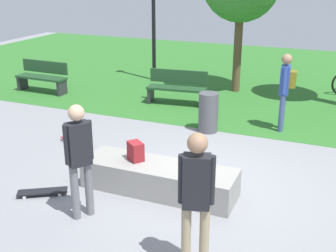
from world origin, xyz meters
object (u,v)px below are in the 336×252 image
Objects in this scene: skater_watching at (196,192)px; park_bench_near_lamppost at (177,87)px; skater_performing_trick at (79,153)px; trash_bin at (208,112)px; park_bench_far_right at (43,76)px; skateboard_spare at (73,142)px; concrete_ledge at (159,178)px; backpack_on_ledge at (136,151)px; pedestrian_with_backpack at (286,85)px; lamp_post at (153,4)px; skateboard_by_ledge at (42,192)px.

park_bench_near_lamppost is at bearing 113.37° from skater_watching.
skater_performing_trick is 1.95× the size of trash_bin.
skateboard_spare is at bearing -44.74° from park_bench_far_right.
concrete_ledge is 1.57× the size of park_bench_near_lamppost.
concrete_ledge is at bearing -87.80° from trash_bin.
concrete_ledge is at bearing -71.92° from park_bench_near_lamppost.
skater_watching is at bearing 172.40° from backpack_on_ledge.
park_bench_far_right reaches higher than backpack_on_ledge.
trash_bin is at bearing -154.58° from pedestrian_with_backpack.
concrete_ledge is 7.15m from park_bench_far_right.
lamp_post is at bearing 115.00° from concrete_ledge.
concrete_ledge is 2.87× the size of trash_bin.
backpack_on_ledge is at bearing -76.72° from park_bench_near_lamppost.
skater_performing_trick is at bearing -122.86° from concrete_ledge.
trash_bin is at bearing 92.20° from concrete_ledge.
lamp_post is at bearing 97.17° from skateboard_spare.
skater_watching is 9.15m from park_bench_far_right.
lamp_post is (-4.44, 8.56, 1.36)m from skater_watching.
skateboard_by_ledge is 0.87× the size of trash_bin.
lamp_post is at bearing 107.15° from skater_performing_trick.
skateboard_by_ledge is at bearing 164.84° from skater_watching.
skater_performing_trick is at bearing -98.47° from trash_bin.
concrete_ledge is at bearing -146.16° from backpack_on_ledge.
concrete_ledge is 3.30× the size of skateboard_by_ledge.
skater_performing_trick is 4.25m from trash_bin.
backpack_on_ledge is at bearing 34.95° from skateboard_by_ledge.
trash_bin is at bearing 81.53° from skater_performing_trick.
skateboard_by_ledge is 8.26m from lamp_post.
lamp_post is (-1.68, 2.18, 1.95)m from park_bench_near_lamppost.
trash_bin is at bearing -58.05° from backpack_on_ledge.
backpack_on_ledge is 7.63m from lamp_post.
backpack_on_ledge is at bearing 175.80° from concrete_ledge.
skater_watching is at bearing -40.86° from park_bench_far_right.
skateboard_spare is at bearing 127.50° from skater_performing_trick.
trash_bin is at bearing 105.88° from skater_watching.
skateboard_by_ledge is 0.45× the size of pedestrian_with_backpack.
park_bench_near_lamppost is 1.83× the size of trash_bin.
concrete_ledge is at bearing -37.19° from park_bench_far_right.
skater_performing_trick is (-0.30, -1.17, 0.39)m from backpack_on_ledge.
skater_performing_trick reaches higher than skateboard_spare.
lamp_post reaches higher than skater_performing_trick.
trash_bin is (0.32, 2.99, -0.19)m from backpack_on_ledge.
lamp_post is (-1.51, 7.77, 2.37)m from skateboard_by_ledge.
skateboard_by_ledge is at bearing -52.49° from park_bench_far_right.
concrete_ledge is at bearing -65.00° from lamp_post.
skater_watching reaches higher than skater_performing_trick.
park_bench_near_lamppost is at bearing 108.08° from concrete_ledge.
backpack_on_ledge is 4.83m from park_bench_near_lamppost.
pedestrian_with_backpack is (2.97, -0.97, 0.58)m from park_bench_near_lamppost.
skateboard_spare is at bearing -141.81° from trash_bin.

